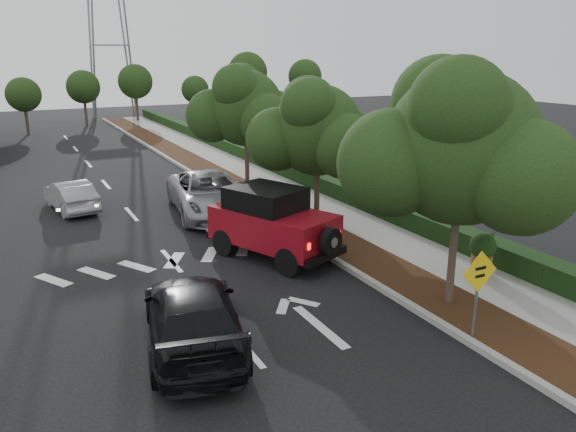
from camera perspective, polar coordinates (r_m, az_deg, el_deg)
ground at (r=13.11m, az=-4.53°, el=-12.95°), size 120.00×120.00×0.00m
curb at (r=25.10m, az=-5.33°, el=1.68°), size 0.20×70.00×0.15m
planting_strip at (r=25.47m, az=-3.24°, el=1.91°), size 1.80×70.00×0.12m
sidewalk at (r=26.26m, az=0.56°, el=2.38°), size 2.00×70.00×0.12m
hedge at (r=26.84m, az=3.22°, el=3.41°), size 0.80×70.00×0.80m
transmission_tower at (r=59.85m, az=-17.10°, el=9.51°), size 7.00×4.00×28.00m
street_tree_near at (r=15.51m, az=15.95°, el=-8.72°), size 3.80×3.80×5.92m
street_tree_mid at (r=20.76m, az=2.89°, el=-1.63°), size 3.20×3.20×5.32m
street_tree_far at (r=26.38m, az=-4.12°, el=2.26°), size 3.40×3.40×5.62m
red_jeep at (r=17.99m, az=-1.99°, el=-0.61°), size 3.40×4.66×2.28m
silver_suv_ahead at (r=23.07m, az=-8.01°, el=2.22°), size 3.50×6.30×1.67m
black_suv_oncoming at (r=12.91m, az=-9.67°, el=-9.97°), size 3.05×5.35×1.46m
silver_sedan_oncoming at (r=25.11m, az=-21.20°, el=1.95°), size 1.91×4.01×1.27m
speed_hump_sign at (r=13.32m, az=18.78°, el=-6.42°), size 0.98×0.08×2.09m
terracotta_planter at (r=17.26m, az=19.16°, el=-3.23°), size 0.76×0.76×1.32m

